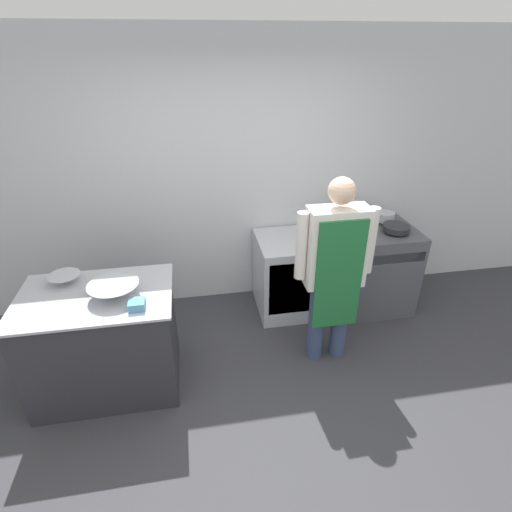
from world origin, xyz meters
TOP-DOWN VIEW (x-y plane):
  - ground_plane at (0.00, 0.00)m, footprint 14.00×14.00m
  - wall_back at (0.00, 1.92)m, footprint 8.00×0.05m
  - prep_counter at (-1.20, 0.72)m, footprint 1.14×0.78m
  - stove at (1.36, 1.47)m, footprint 0.83×0.73m
  - fridge_unit at (0.49, 1.53)m, footprint 0.61×0.68m
  - person_cook at (0.67, 0.74)m, footprint 0.66×0.24m
  - mixing_bowl at (-1.05, 0.68)m, footprint 0.37×0.37m
  - small_bowl at (-1.45, 0.94)m, footprint 0.24×0.24m
  - plastic_tub at (-0.87, 0.49)m, footprint 0.11×0.11m
  - stock_pot at (1.18, 1.60)m, footprint 0.30×0.30m
  - saute_pan at (1.53, 1.35)m, footprint 0.26×0.26m
  - sauce_pot at (1.53, 1.60)m, footprint 0.20×0.20m

SIDE VIEW (x-z plane):
  - ground_plane at x=0.00m, z-range 0.00..0.00m
  - fridge_unit at x=0.49m, z-range 0.00..0.80m
  - prep_counter at x=-1.20m, z-range 0.00..0.88m
  - stove at x=1.36m, z-range -0.01..0.90m
  - plastic_tub at x=-0.87m, z-range 0.88..0.94m
  - small_bowl at x=-1.45m, z-range 0.88..0.95m
  - mixing_bowl at x=-1.05m, z-range 0.88..0.98m
  - saute_pan at x=1.53m, z-range 0.91..0.96m
  - sauce_pot at x=1.53m, z-range 0.91..1.00m
  - person_cook at x=0.67m, z-range 0.12..1.79m
  - stock_pot at x=1.18m, z-range 0.91..1.13m
  - wall_back at x=0.00m, z-range 0.00..2.70m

